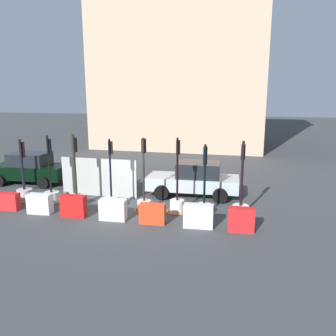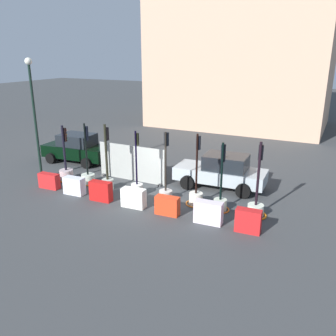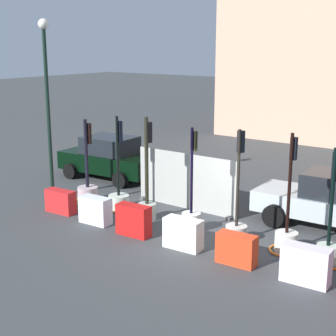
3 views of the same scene
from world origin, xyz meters
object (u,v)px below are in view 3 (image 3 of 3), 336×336
(traffic_light_5, at_px, (287,234))
(construction_barrier_1, at_px, (95,210))
(construction_barrier_5, at_px, (306,265))
(traffic_light_3, at_px, (191,215))
(car_black_sedan, at_px, (110,158))
(car_silver_hatchback, at_px, (333,201))
(traffic_light_4, at_px, (237,224))
(construction_barrier_3, at_px, (183,234))
(traffic_light_1, at_px, (119,196))
(traffic_light_0, at_px, (88,190))
(traffic_light_2, at_px, (147,196))
(traffic_light_6, at_px, (328,245))
(construction_barrier_2, at_px, (134,220))
(construction_barrier_0, at_px, (61,201))
(street_lamp_post, at_px, (47,88))
(construction_barrier_4, at_px, (237,249))

(traffic_light_5, distance_m, construction_barrier_1, 5.86)
(construction_barrier_1, height_order, construction_barrier_5, construction_barrier_5)
(traffic_light_3, relative_size, car_black_sedan, 0.73)
(construction_barrier_1, distance_m, car_silver_hatchback, 7.24)
(traffic_light_3, height_order, traffic_light_4, traffic_light_4)
(construction_barrier_1, bearing_deg, construction_barrier_3, -0.07)
(traffic_light_1, xyz_separation_m, construction_barrier_3, (3.70, -1.49, -0.04))
(traffic_light_0, relative_size, traffic_light_2, 0.90)
(traffic_light_6, relative_size, car_silver_hatchback, 0.66)
(construction_barrier_1, distance_m, construction_barrier_2, 1.61)
(traffic_light_2, distance_m, construction_barrier_0, 2.99)
(traffic_light_5, distance_m, street_lamp_post, 9.53)
(construction_barrier_3, relative_size, car_black_sedan, 0.25)
(traffic_light_6, bearing_deg, construction_barrier_4, -142.99)
(traffic_light_6, bearing_deg, traffic_light_3, -178.14)
(construction_barrier_5, bearing_deg, traffic_light_2, 167.77)
(traffic_light_3, height_order, traffic_light_6, traffic_light_3)
(car_silver_hatchback, bearing_deg, traffic_light_2, -151.00)
(car_silver_hatchback, distance_m, street_lamp_post, 10.16)
(traffic_light_2, distance_m, traffic_light_3, 1.73)
(traffic_light_1, distance_m, traffic_light_3, 3.13)
(traffic_light_1, distance_m, construction_barrier_0, 1.93)
(traffic_light_5, bearing_deg, construction_barrier_0, -168.98)
(traffic_light_1, distance_m, construction_barrier_5, 7.33)
(traffic_light_2, distance_m, car_silver_hatchback, 5.67)
(traffic_light_6, relative_size, construction_barrier_1, 2.89)
(construction_barrier_5, bearing_deg, construction_barrier_4, -178.83)
(construction_barrier_1, height_order, street_lamp_post, street_lamp_post)
(traffic_light_2, relative_size, traffic_light_4, 1.02)
(traffic_light_0, xyz_separation_m, traffic_light_5, (7.40, 0.11, 0.03))
(traffic_light_2, xyz_separation_m, traffic_light_4, (3.19, 0.06, -0.25))
(traffic_light_4, xyz_separation_m, construction_barrier_1, (-4.24, -1.32, -0.10))
(traffic_light_4, bearing_deg, street_lamp_post, -177.82)
(construction_barrier_1, bearing_deg, construction_barrier_5, 0.11)
(traffic_light_2, bearing_deg, traffic_light_3, -0.79)
(traffic_light_1, distance_m, car_silver_hatchback, 6.87)
(traffic_light_1, distance_m, traffic_light_2, 1.47)
(construction_barrier_4, bearing_deg, construction_barrier_0, 179.30)
(traffic_light_6, xyz_separation_m, construction_barrier_0, (-8.50, -1.31, -0.14))
(construction_barrier_2, xyz_separation_m, street_lamp_post, (-4.81, 1.11, 3.49))
(traffic_light_0, xyz_separation_m, construction_barrier_4, (6.72, -1.40, -0.06))
(car_black_sedan, bearing_deg, traffic_light_6, -15.94)
(construction_barrier_0, relative_size, construction_barrier_4, 1.06)
(construction_barrier_3, bearing_deg, traffic_light_4, 55.66)
(traffic_light_4, relative_size, construction_barrier_1, 3.07)
(construction_barrier_4, bearing_deg, traffic_light_1, 164.25)
(traffic_light_4, bearing_deg, construction_barrier_3, -124.34)
(construction_barrier_3, relative_size, car_silver_hatchback, 0.24)
(traffic_light_3, distance_m, construction_barrier_4, 2.57)
(car_silver_hatchback, bearing_deg, traffic_light_6, -72.42)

